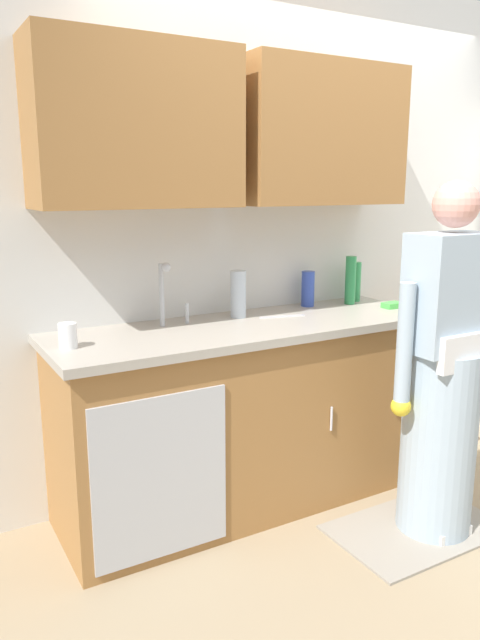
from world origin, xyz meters
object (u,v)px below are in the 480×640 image
Objects in this scene: bottle_soap at (355,282)px; bottle_cleaner_spray at (308,289)px; cup_by_sink at (68,336)px; sponge at (393,305)px; bottle_water_tall at (350,280)px; bottle_dish_liquid at (238,294)px; person_at_sink at (442,390)px; sink at (183,334)px; knife_on_counter at (282,316)px.

bottle_cleaner_spray is at bearing 178.80° from bottle_soap.
cup_by_sink is 1.76m from sponge.
bottle_water_tall is at bearing 122.50° from sponge.
bottle_cleaner_spray is (0.48, 0.06, -0.02)m from bottle_dish_liquid.
bottle_cleaner_spray is at bearing 164.63° from bottle_water_tall.
bottle_water_tall is 0.72m from bottle_dish_liquid.
person_at_sink is 15.39× the size of cup_by_sink.
sponge is (0.26, 0.61, 0.26)m from person_at_sink.
sink is at bearing -173.07° from bottle_water_tall.
person_at_sink reaches higher than bottle_dish_liquid.
bottle_cleaner_spray is (-0.12, 0.88, 0.35)m from person_at_sink.
bottle_cleaner_spray is 0.81× the size of knife_on_counter.
sink reaches higher than cup_by_sink.
bottle_cleaner_spray is at bearing 7.38° from bottle_dish_liquid.
person_at_sink is 0.91m from bottle_water_tall.
bottle_water_tall is 0.27m from sponge.
bottle_cleaner_spray is at bearing 9.62° from cup_by_sink.
bottle_dish_liquid is 2.17× the size of sponge.
sink is 1.12m from bottle_water_tall.
cup_by_sink is at bearing -169.22° from bottle_dish_liquid.
knife_on_counter is (-0.40, 0.71, 0.25)m from person_at_sink.
sink reaches higher than bottle_cleaner_spray.
knife_on_counter is (-0.61, -0.16, -0.11)m from bottle_soap.
cup_by_sink is 0.96× the size of sponge.
knife_on_counter is at bearing -164.98° from bottle_soap.
bottle_dish_liquid is (0.38, 0.14, 0.13)m from sink.
sponge is (1.76, -0.04, -0.04)m from cup_by_sink.
bottle_dish_liquid is 2.27× the size of cup_by_sink.
sponge reaches higher than knife_on_counter.
sink reaches higher than bottle_water_tall.
sink is 0.89m from bottle_cleaner_spray.
cup_by_sink is 1.11m from knife_on_counter.
person_at_sink reaches higher than cup_by_sink.
knife_on_counter is at bearing -148.85° from bottle_cleaner_spray.
bottle_cleaner_spray is at bearing 44.27° from knife_on_counter.
bottle_dish_liquid is at bearing -172.62° from bottle_cleaner_spray.
bottle_soap is 1.16× the size of bottle_cleaner_spray.
bottle_water_tall is at bearing 5.87° from cup_by_sink.
bottle_water_tall is 1.13× the size of knife_on_counter.
bottle_dish_liquid is 1.22× the size of bottle_cleaner_spray.
bottle_soap is at bearing 28.14° from knife_on_counter.
bottle_soap is 0.81m from bottle_dish_liquid.
person_at_sink is 6.75× the size of knife_on_counter.
sink is 0.57m from knife_on_counter.
person_at_sink is (0.97, -0.68, -0.23)m from sink.
sponge is at bearing 4.25° from knife_on_counter.
cup_by_sink is (-1.63, -0.17, -0.08)m from bottle_water_tall.
bottle_water_tall reaches higher than sponge.
person_at_sink is at bearing -34.94° from sink.
person_at_sink reaches higher than sponge.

